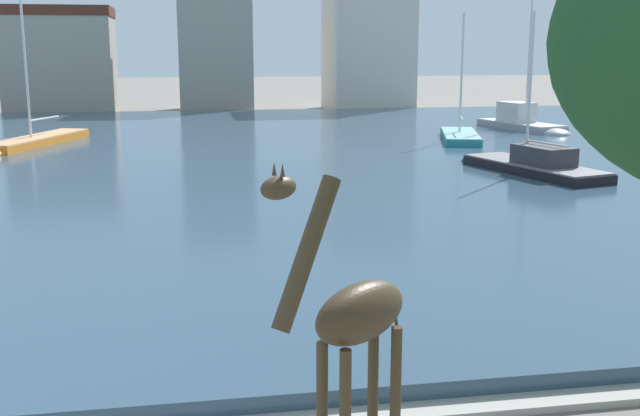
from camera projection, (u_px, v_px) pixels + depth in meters
name	position (u px, v px, depth m)	size (l,w,h in m)	color
harbor_water	(250.00, 156.00, 36.14)	(82.95, 52.28, 0.38)	#334C60
quay_edge_coping	(408.00, 414.00, 10.73)	(82.95, 0.50, 0.12)	#ADA89E
giraffe_statue	(354.00, 321.00, 8.70)	(2.03, 1.67, 4.04)	#42331E
sailboat_teal	(459.00, 138.00, 41.41)	(3.74, 7.58, 7.07)	teal
sailboat_black	(525.00, 168.00, 30.14)	(3.78, 7.88, 6.61)	black
sailboat_orange	(29.00, 146.00, 37.95)	(4.60, 9.21, 8.09)	orange
sailboat_grey	(525.00, 125.00, 46.02)	(3.52, 7.53, 9.62)	#939399
townhouse_narrow_midrow	(60.00, 61.00, 61.73)	(8.67, 6.01, 8.62)	gray
townhouse_corner_house	(214.00, 42.00, 64.23)	(6.15, 7.15, 11.59)	gray
townhouse_wide_warehouse	(368.00, 37.00, 65.56)	(7.07, 7.39, 12.56)	beige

